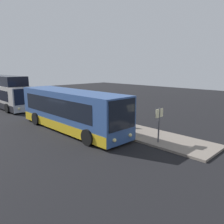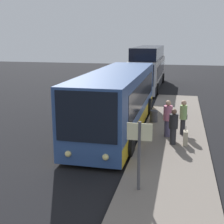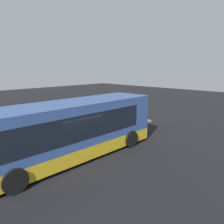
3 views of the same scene
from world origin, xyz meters
TOP-DOWN VIEW (x-y plane):
  - ground at (0.00, 0.00)m, footprint 80.00×80.00m
  - platform at (0.00, 3.16)m, footprint 20.00×3.13m
  - bus_lead at (-0.15, 0.20)m, footprint 11.19×2.88m
  - bus_second at (-14.42, 0.20)m, footprint 11.45×2.77m
  - passenger_boarding at (0.52, 3.59)m, footprint 0.57×0.41m
  - passenger_waiting at (1.03, 2.87)m, footprint 0.67×0.53m
  - passenger_with_bags at (2.10, 3.17)m, footprint 0.56×0.56m
  - suitcase at (2.09, 3.72)m, footprint 0.42×0.20m
  - sign_post at (6.65, 2.27)m, footprint 0.10×0.77m
  - trash_bin at (-1.48, 1.99)m, footprint 0.44×0.44m

SIDE VIEW (x-z plane):
  - ground at x=0.00m, z-range 0.00..0.00m
  - platform at x=0.00m, z-range 0.00..0.15m
  - suitcase at x=2.09m, z-range 0.03..0.91m
  - trash_bin at x=-1.48m, z-range 0.15..0.80m
  - passenger_with_bags at x=2.10m, z-range 0.20..1.82m
  - passenger_boarding at x=0.52m, z-range 0.22..1.92m
  - passenger_waiting at x=1.03m, z-range 0.21..1.98m
  - bus_lead at x=-0.15m, z-range 0.00..3.09m
  - sign_post at x=6.65m, z-range 0.48..2.70m
  - bus_second at x=-14.42m, z-range -0.23..3.64m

